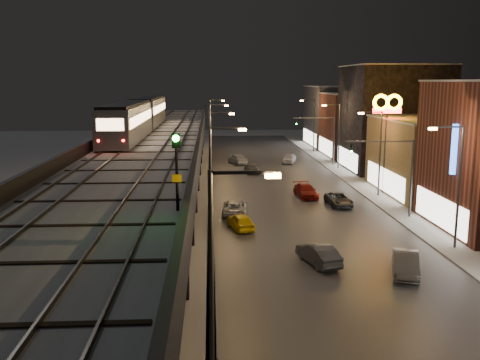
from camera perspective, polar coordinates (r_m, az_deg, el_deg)
name	(u,v)px	position (r m, az deg, el deg)	size (l,w,h in m)	color
ground	(227,340)	(26.33, -1.41, -16.73)	(220.00, 220.00, 0.00)	silver
road_surface	(284,190)	(60.18, 4.70, -1.04)	(17.00, 120.00, 0.06)	#46474D
sidewalk_right	(371,188)	(62.33, 13.84, -0.88)	(4.00, 120.00, 0.14)	#9FA1A8
under_viaduct_pavement	(163,191)	(59.86, -8.22, -1.18)	(11.00, 120.00, 0.06)	#9FA1A8
elevated_viaduct	(159,144)	(55.87, -8.64, 3.78)	(9.00, 100.00, 6.30)	black
viaduct_trackbed	(159,137)	(55.91, -8.66, 4.58)	(8.40, 100.00, 0.32)	#B2B7C1
viaduct_parapet_streetside	(201,132)	(55.65, -4.18, 5.13)	(0.30, 100.00, 1.10)	black
viaduct_parapet_far	(116,132)	(56.48, -13.08, 4.96)	(0.30, 100.00, 1.10)	black
building_c	(441,157)	(61.16, 20.65, 2.35)	(12.20, 15.20, 8.16)	olive
building_d	(392,118)	(75.71, 15.95, 6.35)	(12.20, 13.20, 14.16)	black
building_e	(363,125)	(89.16, 12.96, 5.76)	(12.20, 12.20, 10.16)	brown
building_f	(342,116)	(102.62, 10.81, 6.71)	(12.20, 16.20, 11.16)	#404047
streetlight_left_0	(219,272)	(19.62, -2.28, -9.82)	(2.57, 0.28, 9.00)	#38383A
streetlight_left_1	(215,181)	(37.03, -2.74, -0.10)	(2.57, 0.28, 9.00)	#38383A
streetlight_right_1	(456,178)	(40.92, 22.05, 0.15)	(2.56, 0.28, 9.00)	#38383A
streetlight_left_2	(213,149)	(54.83, -2.90, 3.36)	(2.57, 0.28, 9.00)	#38383A
streetlight_right_2	(378,148)	(57.52, 14.48, 3.38)	(2.56, 0.28, 9.00)	#38383A
streetlight_left_3	(212,132)	(72.72, -2.98, 5.12)	(2.57, 0.28, 9.00)	#38383A
streetlight_right_3	(337,131)	(74.77, 10.34, 5.12)	(2.56, 0.28, 9.00)	#38383A
streetlight_left_4	(212,122)	(90.66, -3.03, 6.19)	(2.57, 0.28, 9.00)	#38383A
streetlight_right_4	(313,122)	(92.31, 7.74, 6.19)	(2.56, 0.28, 9.00)	#38383A
traffic_light_rig_a	(399,168)	(48.89, 16.61, 1.19)	(6.10, 0.34, 7.00)	#38383A
traffic_light_rig_b	(326,135)	(77.55, 9.16, 4.79)	(6.10, 0.34, 7.00)	#38383A
subway_train	(139,115)	(60.53, -10.67, 6.81)	(2.87, 35.42, 3.43)	gray
rail_signal	(176,156)	(22.39, -6.80, 2.52)	(0.38, 0.45, 3.30)	black
car_taxi	(241,222)	(43.90, 0.08, -4.52)	(1.56, 3.88, 1.32)	yellow
car_near_white	(318,255)	(36.17, 8.35, -7.91)	(1.47, 4.21, 1.39)	#3B3E44
car_mid_silver	(235,208)	(48.78, -0.55, -3.00)	(2.15, 4.66, 1.29)	silver
car_mid_dark	(252,169)	(70.89, 1.25, 1.23)	(1.73, 4.25, 1.23)	gray
car_far_white	(238,159)	(78.34, -0.27, 2.24)	(1.81, 4.51, 1.54)	silver
car_onc_silver	(406,264)	(35.46, 17.24, -8.60)	(1.53, 4.40, 1.45)	#5B5C5E
car_onc_dark	(339,200)	(52.99, 10.50, -2.13)	(2.04, 4.41, 1.23)	#373B41
car_onc_white	(306,191)	(56.35, 7.03, -1.21)	(1.89, 4.65, 1.35)	maroon
car_onc_red	(289,159)	(79.60, 5.28, 2.26)	(1.62, 4.04, 1.38)	white
sign_mcdonalds	(387,112)	(58.96, 15.41, 6.99)	(3.16, 0.35, 10.70)	#38383A
sign_carwash	(462,158)	(44.12, 22.64, 2.18)	(1.71, 0.35, 8.85)	#38383A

